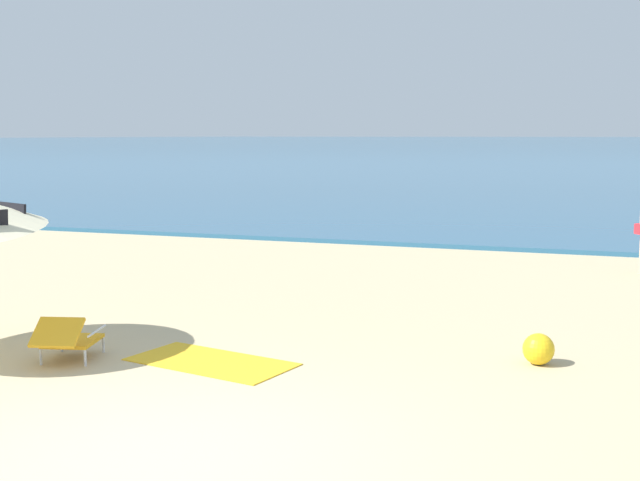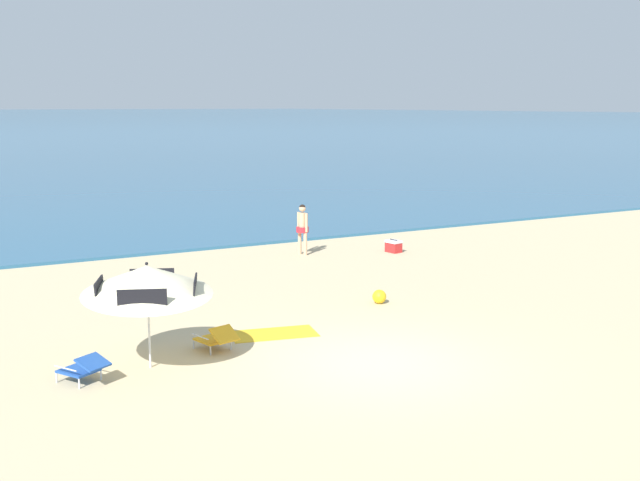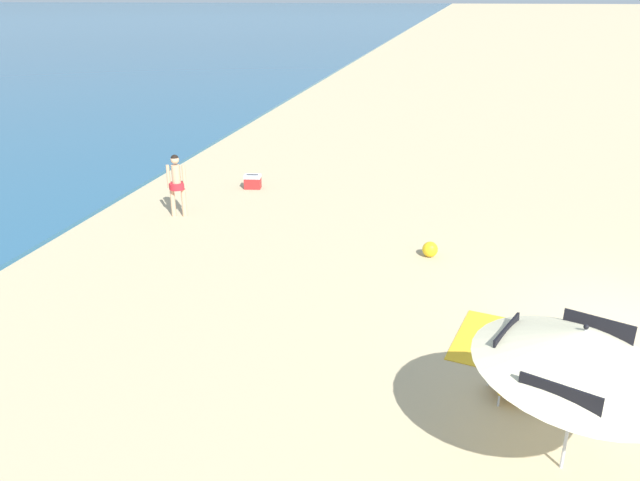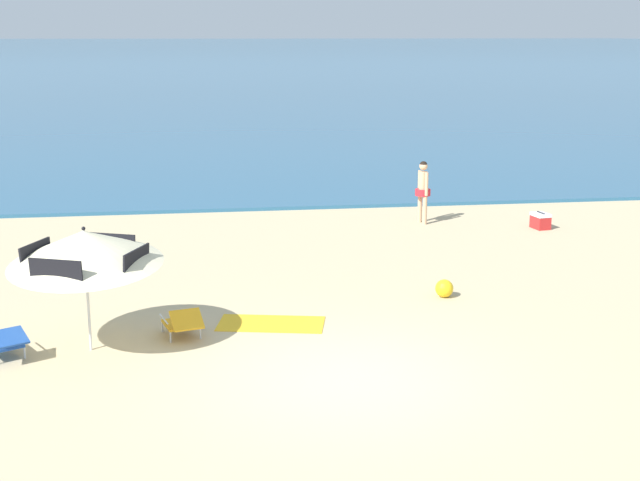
{
  "view_description": "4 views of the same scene",
  "coord_description": "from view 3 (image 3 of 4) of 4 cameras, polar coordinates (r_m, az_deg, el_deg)",
  "views": [
    {
      "loc": [
        3.16,
        -5.26,
        2.47
      ],
      "look_at": [
        -0.66,
        5.61,
        0.99
      ],
      "focal_mm": 46.45,
      "sensor_mm": 36.0,
      "label": 1
    },
    {
      "loc": [
        -7.71,
        -11.86,
        4.78
      ],
      "look_at": [
        1.44,
        4.76,
        1.49
      ],
      "focal_mm": 44.06,
      "sensor_mm": 36.0,
      "label": 2
    },
    {
      "loc": [
        -10.3,
        3.33,
        5.37
      ],
      "look_at": [
        1.19,
        5.88,
        0.7
      ],
      "focal_mm": 34.91,
      "sensor_mm": 36.0,
      "label": 3
    },
    {
      "loc": [
        -2.09,
        -11.62,
        4.84
      ],
      "look_at": [
        0.3,
        4.77,
        0.92
      ],
      "focal_mm": 49.24,
      "sensor_mm": 36.0,
      "label": 4
    }
  ],
  "objects": [
    {
      "name": "ground_plane",
      "position": [
        12.08,
        27.25,
        -7.38
      ],
      "size": [
        800.0,
        800.0,
        0.0
      ],
      "primitive_type": "plane",
      "color": "tan"
    },
    {
      "name": "beach_umbrella_striped_main",
      "position": [
        7.67,
        22.88,
        -9.24
      ],
      "size": [
        2.79,
        2.82,
        2.05
      ],
      "color": "silver",
      "rests_on": "ground"
    },
    {
      "name": "lounge_chair_under_umbrella",
      "position": [
        9.53,
        18.26,
        -11.97
      ],
      "size": [
        0.74,
        1.0,
        0.53
      ],
      "color": "gold",
      "rests_on": "ground"
    },
    {
      "name": "person_standing_near_shore",
      "position": [
        16.29,
        -13.01,
        5.32
      ],
      "size": [
        0.4,
        0.48,
        1.63
      ],
      "color": "#D8A87F",
      "rests_on": "ground"
    },
    {
      "name": "cooler_box",
      "position": [
        18.6,
        -6.19,
        5.39
      ],
      "size": [
        0.43,
        0.55,
        0.43
      ],
      "color": "red",
      "rests_on": "ground"
    },
    {
      "name": "beach_ball",
      "position": [
        13.83,
        10.06,
        -0.8
      ],
      "size": [
        0.34,
        0.34,
        0.34
      ],
      "primitive_type": "sphere",
      "color": "yellow",
      "rests_on": "ground"
    },
    {
      "name": "beach_towel",
      "position": [
        10.88,
        14.81,
        -8.71
      ],
      "size": [
        1.95,
        1.27,
        0.01
      ],
      "primitive_type": "cube",
      "rotation": [
        0.0,
        0.0,
        4.49
      ],
      "color": "gold",
      "rests_on": "ground"
    }
  ]
}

